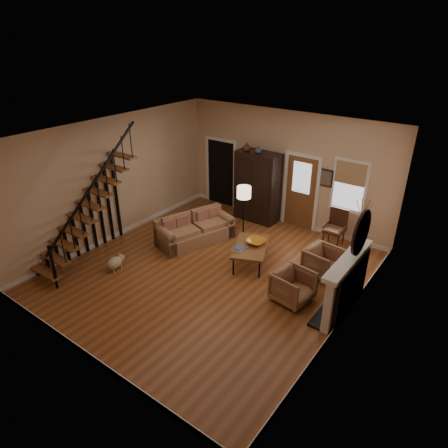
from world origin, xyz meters
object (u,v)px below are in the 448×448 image
Objects in this scene: armoire at (257,187)px; armchair_right at (323,262)px; armchair_left at (293,287)px; floor_lamp at (243,215)px; coffee_table at (250,255)px; side_chair at (334,229)px; sofa at (195,229)px.

armoire is 3.41m from armchair_right.
armchair_left is 0.49× the size of floor_lamp.
coffee_table is 2.46m from side_chair.
sofa is at bearing 85.38° from armchair_left.
coffee_table is (1.82, -0.05, -0.13)m from sofa.
side_chair is at bearing 20.51° from armchair_right.
armchair_right is 1.52m from side_chair.
floor_lamp is at bearing 92.04° from armchair_right.
floor_lamp reaches higher than armchair_right.
coffee_table is at bearing 16.85° from sofa.
armoire is at bearing 94.51° from sofa.
armchair_left is (3.36, -0.77, -0.03)m from sofa.
side_chair is (2.55, -0.20, -0.54)m from armoire.
sofa is 1.37m from floor_lamp.
sofa is 3.71m from side_chair.
sofa is at bearing 178.27° from coffee_table.
side_chair is (2.07, 1.24, -0.29)m from floor_lamp.
coffee_table is 1.70m from armchair_left.
side_chair reaches higher than sofa.
sofa is 1.55× the size of coffee_table.
armchair_left is 2.83m from floor_lamp.
armchair_right is 0.48× the size of floor_lamp.
floor_lamp is (0.48, -1.44, -0.25)m from armoire.
armchair_right is (1.63, 0.61, 0.09)m from coffee_table.
sofa reaches higher than armchair_right.
side_chair is at bearing 51.70° from sofa.
armchair_right is at bearing 4.47° from armchair_left.
side_chair is at bearing 58.21° from coffee_table.
floor_lamp is (-0.78, 0.84, 0.55)m from coffee_table.
armchair_right is at bearing -5.46° from floor_lamp.
coffee_table is at bearing 118.04° from armchair_right.
armchair_right is at bearing -30.04° from armoire.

